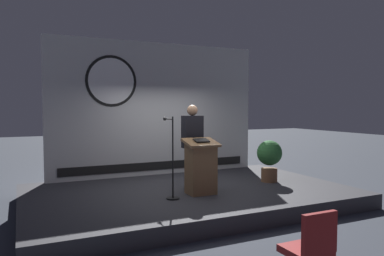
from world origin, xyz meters
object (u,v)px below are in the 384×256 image
(microphone_stand, at_px, (172,170))
(podium, at_px, (201,167))
(audience_chair_left, at_px, (311,246))
(potted_plant, at_px, (269,157))
(speaker_person, at_px, (192,146))

(microphone_stand, bearing_deg, podium, 8.39)
(podium, bearing_deg, audience_chair_left, -96.27)
(podium, bearing_deg, potted_plant, 11.21)
(podium, height_order, speaker_person, speaker_person)
(speaker_person, height_order, microphone_stand, speaker_person)
(microphone_stand, relative_size, potted_plant, 1.62)
(speaker_person, relative_size, microphone_stand, 1.14)
(microphone_stand, relative_size, audience_chair_left, 1.69)
(speaker_person, height_order, potted_plant, speaker_person)
(microphone_stand, height_order, audience_chair_left, microphone_stand)
(podium, height_order, microphone_stand, microphone_stand)
(podium, bearing_deg, speaker_person, 84.61)
(potted_plant, bearing_deg, podium, -168.79)
(audience_chair_left, bearing_deg, microphone_stand, 94.85)
(podium, xyz_separation_m, potted_plant, (1.91, 0.38, 0.04))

